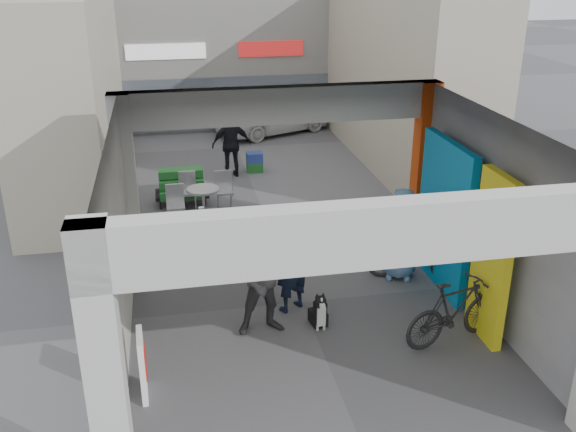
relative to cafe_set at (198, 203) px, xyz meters
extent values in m
plane|color=#545358|center=(1.57, -4.43, -0.34)|extent=(90.00, 90.00, 0.00)
cube|color=#B7B7B3|center=(-1.43, -8.43, 1.41)|extent=(0.40, 0.40, 3.50)
cube|color=#B7B7B3|center=(-1.43, -2.43, 1.41)|extent=(0.40, 0.40, 3.50)
cube|color=#C93D0B|center=(4.57, -2.43, 1.41)|extent=(0.40, 0.40, 3.50)
plane|color=silver|center=(-1.43, -5.43, 1.41)|extent=(0.00, 6.40, 6.40)
plane|color=#98999E|center=(4.57, -5.43, 1.41)|extent=(0.00, 6.40, 6.40)
cube|color=#0B7CBA|center=(4.27, -4.23, 1.06)|extent=(0.15, 2.00, 2.80)
cube|color=yellow|center=(4.27, -6.03, 1.06)|extent=(0.15, 1.00, 2.80)
plane|color=beige|center=(1.57, -5.43, 3.16)|extent=(6.40, 6.40, 0.00)
cube|color=#B7B7B3|center=(1.57, -2.38, 2.81)|extent=(6.40, 0.30, 0.70)
cube|color=#B7B7B3|center=(1.57, -8.48, 2.81)|extent=(6.40, 0.30, 0.70)
cube|color=silver|center=(1.57, -2.21, 2.76)|extent=(4.20, 0.05, 0.55)
cube|color=silver|center=(1.57, 9.57, 3.66)|extent=(18.00, 4.00, 8.00)
cube|color=#515966|center=(1.57, 7.52, 0.66)|extent=(16.20, 0.06, 1.80)
cube|color=white|center=(-0.43, 7.53, 2.46)|extent=(2.60, 0.06, 0.50)
cube|color=red|center=(3.07, 7.53, 2.46)|extent=(2.20, 0.06, 0.50)
cube|color=#A59D89|center=(-2.93, 3.07, 2.16)|extent=(2.00, 9.00, 5.00)
cube|color=#A59D89|center=(6.07, 3.07, 2.16)|extent=(2.00, 9.00, 5.00)
cylinder|color=#999CA2|center=(-0.01, -1.85, 0.13)|extent=(0.09, 0.09, 0.93)
cylinder|color=#999CA2|center=(1.53, -2.00, 0.11)|extent=(0.09, 0.09, 0.91)
cylinder|color=#999CA2|center=(3.04, -1.93, 0.07)|extent=(0.09, 0.09, 0.82)
cube|color=silver|center=(-1.18, -6.55, 0.16)|extent=(0.10, 0.55, 1.00)
cube|color=red|center=(-1.14, -6.55, 0.21)|extent=(0.06, 0.39, 0.40)
cube|color=silver|center=(-1.18, -3.12, 0.16)|extent=(0.11, 0.55, 1.00)
cube|color=red|center=(-1.14, -3.12, 0.21)|extent=(0.06, 0.39, 0.40)
cylinder|color=#B6B6BB|center=(0.13, -0.30, 0.05)|extent=(0.06, 0.06, 0.78)
cylinder|color=#B6B6BB|center=(0.13, -0.30, -0.33)|extent=(0.47, 0.47, 0.02)
cylinder|color=#B6B6BB|center=(0.13, -0.30, 0.44)|extent=(0.75, 0.75, 0.05)
cube|color=#B6B6BB|center=(-0.52, -0.52, -0.10)|extent=(0.41, 0.41, 0.49)
cube|color=#B6B6BB|center=(-0.52, -0.33, 0.38)|extent=(0.41, 0.05, 0.49)
cube|color=#B6B6BB|center=(0.67, 0.24, -0.10)|extent=(0.41, 0.41, 0.49)
cube|color=#B6B6BB|center=(0.67, 0.43, 0.38)|extent=(0.41, 0.05, 0.49)
cube|color=#B6B6BB|center=(-0.20, 0.34, -0.10)|extent=(0.41, 0.41, 0.49)
cube|color=#B6B6BB|center=(-0.20, 0.54, 0.38)|extent=(0.41, 0.05, 0.49)
cube|color=black|center=(-0.33, 0.89, -0.18)|extent=(1.31, 0.65, 0.33)
cube|color=#18551A|center=(-0.33, 0.72, -0.02)|extent=(1.09, 0.38, 0.20)
cube|color=#18551A|center=(-0.33, 0.89, 0.20)|extent=(1.09, 0.38, 0.20)
cube|color=#18551A|center=(-0.33, 1.05, 0.42)|extent=(1.09, 0.38, 0.20)
cube|color=#18551A|center=(1.81, 3.05, -0.20)|extent=(0.46, 0.36, 0.28)
cube|color=navy|center=(1.81, 3.05, 0.08)|extent=(0.46, 0.36, 0.28)
cube|color=black|center=(1.69, -5.19, -0.22)|extent=(0.24, 0.32, 0.24)
cube|color=black|center=(1.69, -5.32, -0.04)|extent=(0.19, 0.16, 0.36)
cube|color=silver|center=(1.69, -5.41, -0.08)|extent=(0.15, 0.03, 0.34)
cylinder|color=silver|center=(1.63, -5.39, -0.20)|extent=(0.04, 0.04, 0.28)
cylinder|color=silver|center=(1.75, -5.39, -0.20)|extent=(0.04, 0.04, 0.28)
sphere|color=black|center=(1.69, -5.34, 0.18)|extent=(0.19, 0.19, 0.19)
cube|color=silver|center=(1.69, -5.44, 0.16)|extent=(0.08, 0.12, 0.06)
cone|color=black|center=(1.64, -5.30, 0.27)|extent=(0.07, 0.07, 0.08)
cone|color=black|center=(1.74, -5.30, 0.27)|extent=(0.07, 0.07, 0.08)
imported|color=black|center=(1.33, -4.61, 0.57)|extent=(0.79, 0.71, 1.82)
imported|color=#39393B|center=(0.81, -5.24, 0.65)|extent=(0.99, 0.79, 1.99)
imported|color=#5279A0|center=(3.62, -3.82, 0.56)|extent=(1.03, 0.84, 1.81)
imported|color=black|center=(1.13, 2.77, 0.58)|extent=(1.12, 0.55, 1.85)
imported|color=black|center=(3.87, -3.97, 0.15)|extent=(1.99, 1.27, 0.99)
imported|color=black|center=(3.70, -6.11, 0.21)|extent=(1.92, 0.97, 1.11)
imported|color=silver|center=(3.02, 7.07, 0.34)|extent=(4.31, 3.05, 1.36)
camera|label=1|loc=(-0.61, -14.29, 5.54)|focal=40.00mm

